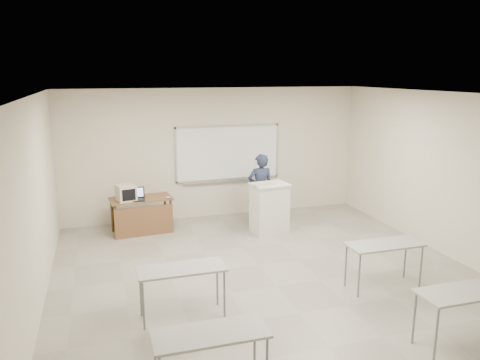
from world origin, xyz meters
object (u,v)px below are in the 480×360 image
object	(u,v)px
instructor_desk	(142,210)
podium	(269,208)
mouse	(168,197)
crt_monitor	(126,193)
keyboard	(265,185)
presenter	(260,189)
laptop	(136,197)
whiteboard	(228,154)

from	to	relation	value
instructor_desk	podium	size ratio (longest dim) A/B	1.20
mouse	crt_monitor	bearing A→B (deg)	-168.63
mouse	keyboard	distance (m)	2.05
keyboard	presenter	xyz separation A→B (m)	(0.17, 0.76, -0.28)
laptop	keyboard	size ratio (longest dim) A/B	0.69
crt_monitor	mouse	distance (m)	0.88
mouse	keyboard	xyz separation A→B (m)	(1.90, -0.72, 0.31)
laptop	mouse	size ratio (longest dim) A/B	3.28
whiteboard	podium	world-z (taller)	whiteboard
whiteboard	mouse	bearing A→B (deg)	-150.75
crt_monitor	laptop	size ratio (longest dim) A/B	1.22
laptop	keyboard	bearing A→B (deg)	-13.54
podium	presenter	xyz separation A→B (m)	(0.02, 0.64, 0.26)
whiteboard	laptop	world-z (taller)	whiteboard
instructor_desk	laptop	size ratio (longest dim) A/B	3.80
laptop	presenter	xyz separation A→B (m)	(2.72, -0.04, -0.01)
podium	mouse	world-z (taller)	podium
podium	keyboard	distance (m)	0.57
instructor_desk	presenter	size ratio (longest dim) A/B	0.80
podium	laptop	xyz separation A→B (m)	(-2.70, 0.68, 0.27)
podium	presenter	bearing A→B (deg)	81.55
instructor_desk	mouse	xyz separation A→B (m)	(0.55, -0.09, 0.25)
podium	crt_monitor	xyz separation A→B (m)	(-2.91, 0.68, 0.38)
crt_monitor	presenter	bearing A→B (deg)	-14.41
instructor_desk	keyboard	size ratio (longest dim) A/B	2.61
podium	whiteboard	bearing A→B (deg)	102.29
crt_monitor	instructor_desk	bearing A→B (deg)	-10.81
podium	crt_monitor	size ratio (longest dim) A/B	2.59
crt_monitor	laptop	bearing A→B (deg)	-13.53
whiteboard	keyboard	size ratio (longest dim) A/B	5.09
whiteboard	crt_monitor	distance (m)	2.60
laptop	mouse	xyz separation A→B (m)	(0.65, -0.08, -0.04)
podium	laptop	size ratio (longest dim) A/B	3.17
whiteboard	laptop	bearing A→B (deg)	-160.20
instructor_desk	mouse	size ratio (longest dim) A/B	12.45
instructor_desk	presenter	distance (m)	2.64
whiteboard	instructor_desk	distance (m)	2.44
crt_monitor	whiteboard	bearing A→B (deg)	4.49
instructor_desk	laptop	bearing A→B (deg)	-176.83
mouse	presenter	size ratio (longest dim) A/B	0.06
podium	presenter	distance (m)	0.69
instructor_desk	crt_monitor	size ratio (longest dim) A/B	3.10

